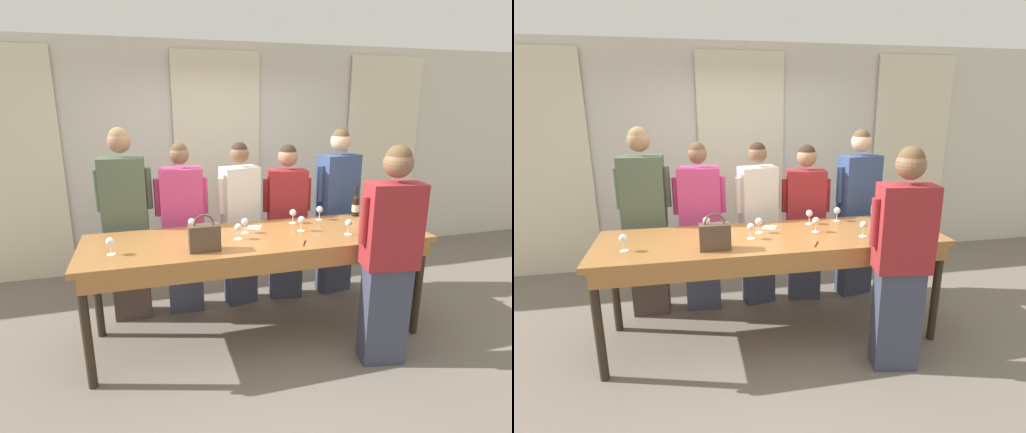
% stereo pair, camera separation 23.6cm
% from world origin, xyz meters
% --- Properties ---
extents(ground_plane, '(18.00, 18.00, 0.00)m').
position_xyz_m(ground_plane, '(0.00, 0.00, 0.00)').
color(ground_plane, '#70665B').
extents(wall_back, '(12.00, 0.06, 2.80)m').
position_xyz_m(wall_back, '(0.00, 1.97, 1.40)').
color(wall_back, beige).
rests_on(wall_back, ground_plane).
extents(curtain_panel_left, '(1.09, 0.03, 2.69)m').
position_xyz_m(curtain_panel_left, '(-2.37, 1.90, 1.34)').
color(curtain_panel_left, beige).
rests_on(curtain_panel_left, ground_plane).
extents(curtain_panel_center, '(1.09, 0.03, 2.69)m').
position_xyz_m(curtain_panel_center, '(0.00, 1.90, 1.34)').
color(curtain_panel_center, beige).
rests_on(curtain_panel_center, ground_plane).
extents(curtain_panel_right, '(1.09, 0.03, 2.69)m').
position_xyz_m(curtain_panel_right, '(2.37, 1.90, 1.34)').
color(curtain_panel_right, beige).
rests_on(curtain_panel_right, ground_plane).
extents(tasting_bar, '(2.96, 0.87, 0.97)m').
position_xyz_m(tasting_bar, '(0.00, -0.03, 0.88)').
color(tasting_bar, '#9E6633').
rests_on(tasting_bar, ground_plane).
extents(wine_bottle, '(0.07, 0.07, 0.31)m').
position_xyz_m(wine_bottle, '(1.12, 0.35, 1.08)').
color(wine_bottle, black).
rests_on(wine_bottle, tasting_bar).
extents(handbag, '(0.24, 0.11, 0.29)m').
position_xyz_m(handbag, '(-0.50, -0.24, 1.08)').
color(handbag, brown).
rests_on(handbag, tasting_bar).
extents(wine_glass_front_left, '(0.07, 0.07, 0.14)m').
position_xyz_m(wine_glass_front_left, '(-0.55, 0.22, 1.06)').
color(wine_glass_front_left, white).
rests_on(wine_glass_front_left, tasting_bar).
extents(wine_glass_front_mid, '(0.07, 0.07, 0.14)m').
position_xyz_m(wine_glass_front_mid, '(-1.20, -0.13, 1.06)').
color(wine_glass_front_mid, white).
rests_on(wine_glass_front_mid, tasting_bar).
extents(wine_glass_front_right, '(0.07, 0.07, 0.14)m').
position_xyz_m(wine_glass_front_right, '(-0.19, -0.04, 1.06)').
color(wine_glass_front_right, white).
rests_on(wine_glass_front_right, tasting_bar).
extents(wine_glass_center_left, '(0.07, 0.07, 0.14)m').
position_xyz_m(wine_glass_center_left, '(-0.10, 0.11, 1.06)').
color(wine_glass_center_left, white).
rests_on(wine_glass_center_left, tasting_bar).
extents(wine_glass_center_mid, '(0.07, 0.07, 0.14)m').
position_xyz_m(wine_glass_center_mid, '(0.77, -0.17, 1.06)').
color(wine_glass_center_mid, white).
rests_on(wine_glass_center_mid, tasting_bar).
extents(wine_glass_center_right, '(0.07, 0.07, 0.14)m').
position_xyz_m(wine_glass_center_right, '(0.40, 0.03, 1.06)').
color(wine_glass_center_right, white).
rests_on(wine_glass_center_right, tasting_bar).
extents(wine_glass_back_left, '(0.07, 0.07, 0.14)m').
position_xyz_m(wine_glass_back_left, '(0.71, 0.32, 1.06)').
color(wine_glass_back_left, white).
rests_on(wine_glass_back_left, tasting_bar).
extents(wine_glass_back_mid, '(0.07, 0.07, 0.14)m').
position_xyz_m(wine_glass_back_mid, '(0.42, 0.28, 1.06)').
color(wine_glass_back_mid, white).
rests_on(wine_glass_back_mid, tasting_bar).
extents(napkin, '(0.16, 0.16, 0.00)m').
position_xyz_m(napkin, '(0.03, 0.24, 0.97)').
color(napkin, white).
rests_on(napkin, tasting_bar).
extents(pen, '(0.07, 0.12, 0.01)m').
position_xyz_m(pen, '(0.31, -0.29, 0.97)').
color(pen, black).
rests_on(pen, tasting_bar).
extents(guest_olive_jacket, '(0.52, 0.29, 1.87)m').
position_xyz_m(guest_olive_jacket, '(-1.12, 0.68, 0.95)').
color(guest_olive_jacket, '#473833').
rests_on(guest_olive_jacket, ground_plane).
extents(guest_pink_top, '(0.52, 0.27, 1.72)m').
position_xyz_m(guest_pink_top, '(-0.59, 0.68, 0.87)').
color(guest_pink_top, '#383D51').
rests_on(guest_pink_top, ground_plane).
extents(guest_cream_sweater, '(0.48, 0.29, 1.71)m').
position_xyz_m(guest_cream_sweater, '(-0.01, 0.68, 0.88)').
color(guest_cream_sweater, '#383D51').
rests_on(guest_cream_sweater, ground_plane).
extents(guest_striped_shirt, '(0.51, 0.29, 1.68)m').
position_xyz_m(guest_striped_shirt, '(0.50, 0.68, 0.86)').
color(guest_striped_shirt, '#383D51').
rests_on(guest_striped_shirt, ground_plane).
extents(guest_navy_coat, '(0.54, 0.31, 1.82)m').
position_xyz_m(guest_navy_coat, '(1.08, 0.68, 0.94)').
color(guest_navy_coat, '#383D51').
rests_on(guest_navy_coat, ground_plane).
extents(host_pouring, '(0.53, 0.30, 1.79)m').
position_xyz_m(host_pouring, '(0.88, -0.64, 0.93)').
color(host_pouring, '#383D51').
rests_on(host_pouring, ground_plane).
extents(potted_plant, '(0.33, 0.33, 0.71)m').
position_xyz_m(potted_plant, '(2.13, 1.60, 0.40)').
color(potted_plant, '#935B3D').
rests_on(potted_plant, ground_plane).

